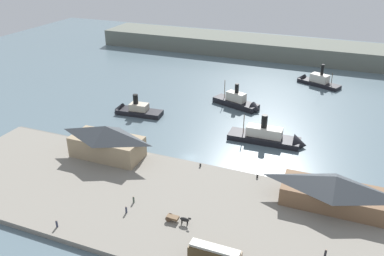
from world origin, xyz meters
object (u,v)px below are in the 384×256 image
horse_cart (178,218)px  pedestrian_standing_center (57,224)px  ferry_shed_west_terminal (107,141)px  ferry_moored_west (315,81)px  pedestrian_near_east_shed (325,253)px  pedestrian_walking_west (126,210)px  street_tram (215,255)px  mooring_post_center_east (257,176)px  ferry_moored_east (273,138)px  ferry_outer_harbor (134,110)px  ferry_mid_harbor (240,103)px  mooring_post_east (200,165)px  ferry_shed_central_terminal (334,191)px  pedestrian_by_tram (134,200)px

horse_cart → pedestrian_standing_center: bearing=-154.7°
ferry_shed_west_terminal → horse_cart: size_ratio=3.51×
ferry_moored_west → pedestrian_near_east_shed: bearing=-82.9°
pedestrian_standing_center → pedestrian_walking_west: size_ratio=1.02×
street_tram → pedestrian_standing_center: 32.62m
ferry_shed_west_terminal → mooring_post_center_east: 39.63m
ferry_moored_east → ferry_outer_harbor: bearing=175.9°
street_tram → ferry_moored_east: ferry_moored_east is taller
street_tram → ferry_mid_harbor: (-16.06, 74.51, -1.96)m
street_tram → mooring_post_center_east: bearing=89.2°
mooring_post_center_east → ferry_outer_harbor: 54.10m
ferry_mid_harbor → pedestrian_near_east_shed: bearing=-62.4°
mooring_post_east → mooring_post_center_east: 14.59m
pedestrian_standing_center → ferry_outer_harbor: ferry_outer_harbor is taller
horse_cart → ferry_outer_harbor: ferry_outer_harbor is taller
street_tram → horse_cart: (-10.72, 8.34, -1.47)m
ferry_shed_west_terminal → pedestrian_standing_center: 29.22m
ferry_shed_central_terminal → mooring_post_center_east: bearing=165.1°
ferry_outer_harbor → ferry_shed_central_terminal: bearing=-24.4°
horse_cart → ferry_moored_west: ferry_moored_west is taller
pedestrian_by_tram → ferry_moored_east: bearing=61.8°
ferry_shed_central_terminal → pedestrian_by_tram: (-40.22, -15.16, -2.93)m
pedestrian_by_tram → pedestrian_walking_west: (0.35, -3.74, 0.03)m
ferry_moored_east → mooring_post_east: bearing=-122.7°
ferry_shed_west_terminal → pedestrian_by_tram: 22.85m
ferry_outer_harbor → ferry_mid_harbor: bearing=30.8°
mooring_post_center_east → pedestrian_standing_center: bearing=-135.3°
pedestrian_near_east_shed → ferry_moored_west: (-12.46, 99.69, -0.43)m
ferry_shed_central_terminal → pedestrian_standing_center: ferry_shed_central_terminal is taller
pedestrian_standing_center → pedestrian_by_tram: (10.19, 12.85, -0.05)m
ferry_shed_west_terminal → pedestrian_walking_west: size_ratio=11.48×
pedestrian_standing_center → mooring_post_east: (18.38, 32.41, -0.33)m
pedestrian_walking_west → ferry_shed_central_terminal: bearing=25.4°
ferry_moored_east → mooring_post_center_east: bearing=-88.6°
street_tram → pedestrian_walking_west: size_ratio=5.55×
pedestrian_near_east_shed → pedestrian_standing_center: bearing=-167.3°
pedestrian_by_tram → mooring_post_east: (8.19, 19.56, -0.28)m
mooring_post_center_east → ferry_outer_harbor: size_ratio=0.05×
pedestrian_walking_west → ferry_moored_west: size_ratio=0.09×
ferry_outer_harbor → horse_cart: bearing=-52.2°
street_tram → horse_cart: street_tram is taller
pedestrian_standing_center → ferry_outer_harbor: bearing=104.5°
ferry_outer_harbor → ferry_moored_west: bearing=45.2°
mooring_post_east → ferry_moored_west: (19.65, 78.65, -0.11)m
ferry_shed_central_terminal → pedestrian_near_east_shed: 16.88m
pedestrian_standing_center → ferry_moored_west: (38.04, 111.06, -0.44)m
street_tram → mooring_post_center_east: street_tram is taller
street_tram → mooring_post_center_east: size_ratio=10.25×
mooring_post_center_east → ferry_moored_east: (-0.52, 21.64, -0.14)m
pedestrian_standing_center → mooring_post_east: size_ratio=1.89×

